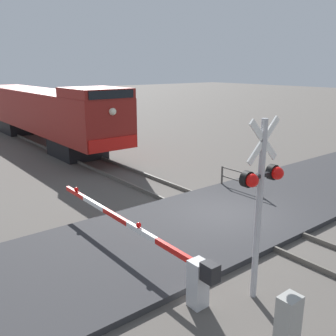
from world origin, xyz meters
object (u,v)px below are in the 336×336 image
(crossing_signal, at_px, (261,190))
(crossing_gate, at_px, (165,254))
(locomotive, at_px, (43,111))
(guard_railing, at_px, (241,179))
(utility_cabinet, at_px, (287,332))

(crossing_signal, bearing_deg, crossing_gate, 126.47)
(locomotive, bearing_deg, guard_railing, -81.27)
(guard_railing, bearing_deg, utility_cabinet, -134.48)
(locomotive, height_order, guard_railing, locomotive)
(crossing_signal, relative_size, crossing_gate, 0.57)
(locomotive, bearing_deg, crossing_signal, -98.17)
(locomotive, relative_size, crossing_signal, 4.62)
(crossing_signal, bearing_deg, utility_cabinet, -126.50)
(locomotive, relative_size, crossing_gate, 2.64)
(utility_cabinet, relative_size, guard_railing, 0.64)
(locomotive, distance_m, utility_cabinet, 22.26)
(crossing_signal, xyz_separation_m, utility_cabinet, (-1.22, -1.65, -1.86))
(utility_cabinet, bearing_deg, crossing_signal, 53.50)
(utility_cabinet, height_order, guard_railing, utility_cabinet)
(locomotive, distance_m, crossing_gate, 19.00)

